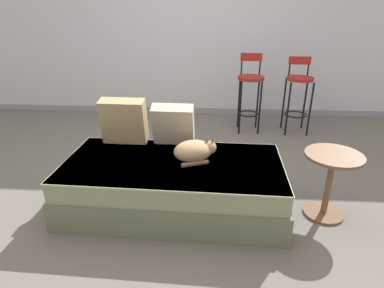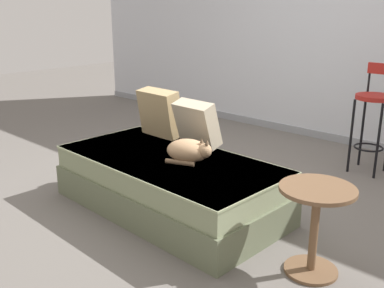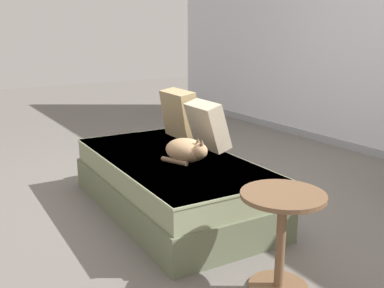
{
  "view_description": "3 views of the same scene",
  "coord_description": "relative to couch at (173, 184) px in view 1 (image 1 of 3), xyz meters",
  "views": [
    {
      "loc": [
        0.31,
        -2.72,
        1.59
      ],
      "look_at": [
        0.15,
        -0.3,
        0.54
      ],
      "focal_mm": 30.0,
      "sensor_mm": 36.0,
      "label": 1
    },
    {
      "loc": [
        2.32,
        -2.66,
        1.54
      ],
      "look_at": [
        0.15,
        -0.3,
        0.54
      ],
      "focal_mm": 42.0,
      "sensor_mm": 36.0,
      "label": 2
    },
    {
      "loc": [
        2.82,
        -1.97,
        1.37
      ],
      "look_at": [
        0.15,
        -0.3,
        0.54
      ],
      "focal_mm": 42.0,
      "sensor_mm": 36.0,
      "label": 3
    }
  ],
  "objects": [
    {
      "name": "ground_plane",
      "position": [
        0.0,
        0.4,
        -0.21
      ],
      "size": [
        16.0,
        16.0,
        0.0
      ],
      "primitive_type": "plane",
      "color": "#66605B",
      "rests_on": "ground"
    },
    {
      "name": "throw_pillow_corner",
      "position": [
        -0.48,
        0.37,
        0.42
      ],
      "size": [
        0.41,
        0.22,
        0.42
      ],
      "color": "tan",
      "rests_on": "couch"
    },
    {
      "name": "side_table",
      "position": [
        1.25,
        -0.04,
        0.14
      ],
      "size": [
        0.44,
        0.44,
        0.55
      ],
      "color": "brown",
      "rests_on": "ground"
    },
    {
      "name": "bar_stool_near_window",
      "position": [
        0.8,
        1.89,
        0.39
      ],
      "size": [
        0.34,
        0.34,
        1.02
      ],
      "color": "black",
      "rests_on": "ground"
    },
    {
      "name": "cat",
      "position": [
        0.18,
        0.04,
        0.29
      ],
      "size": [
        0.39,
        0.34,
        0.2
      ],
      "color": "tan",
      "rests_on": "couch"
    },
    {
      "name": "wall_back_panel",
      "position": [
        0.0,
        2.65,
        1.09
      ],
      "size": [
        8.0,
        0.1,
        2.6
      ],
      "primitive_type": "cube",
      "color": "silver",
      "rests_on": "ground"
    },
    {
      "name": "couch",
      "position": [
        0.0,
        0.0,
        0.0
      ],
      "size": [
        1.83,
        0.97,
        0.42
      ],
      "color": "#636B50",
      "rests_on": "ground"
    },
    {
      "name": "throw_pillow_middle",
      "position": [
        -0.03,
        0.36,
        0.4
      ],
      "size": [
        0.37,
        0.24,
        0.39
      ],
      "color": "beige",
      "rests_on": "couch"
    },
    {
      "name": "wall_baseboard_trim",
      "position": [
        0.0,
        2.6,
        -0.17
      ],
      "size": [
        8.0,
        0.02,
        0.09
      ],
      "primitive_type": "cube",
      "color": "gray",
      "rests_on": "ground"
    },
    {
      "name": "bar_stool_by_doorway",
      "position": [
        1.43,
        1.89,
        0.38
      ],
      "size": [
        0.34,
        0.34,
        0.99
      ],
      "color": "black",
      "rests_on": "ground"
    }
  ]
}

